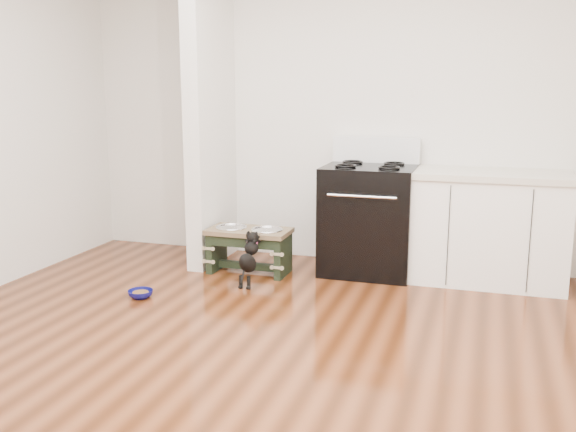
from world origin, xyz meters
name	(u,v)px	position (x,y,z in m)	size (l,w,h in m)	color
ground	(253,372)	(0.00, 0.00, 0.00)	(5.00, 5.00, 0.00)	#3F1C0B
room_shell	(249,79)	(0.00, 0.00, 1.62)	(5.00, 5.00, 5.00)	silver
partition_wall	(210,112)	(-1.18, 2.10, 1.35)	(0.15, 0.80, 2.70)	silver
oven_range	(369,218)	(0.25, 2.16, 0.48)	(0.76, 0.69, 1.14)	black
cabinet_run	(489,228)	(1.23, 2.18, 0.45)	(1.24, 0.64, 0.91)	white
dog_feeder	(249,242)	(-0.72, 1.82, 0.27)	(0.70, 0.37, 0.40)	black
puppy	(249,257)	(-0.59, 1.50, 0.23)	(0.12, 0.36, 0.43)	black
floor_bowl	(141,294)	(-1.27, 0.95, 0.03)	(0.20, 0.20, 0.06)	#0C0D59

